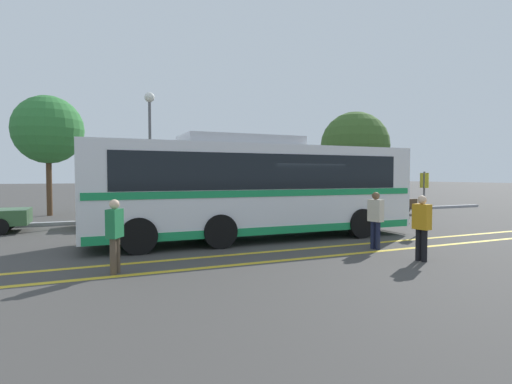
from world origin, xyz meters
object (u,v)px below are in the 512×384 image
object	(u,v)px
parked_car_3	(374,201)
pedestrian_0	(115,232)
street_lamp	(150,128)
pedestrian_2	(422,224)
parked_car_1	(132,209)
pedestrian_1	(376,217)
tree_1	(48,130)
bus_stop_sign	(424,194)
tree_0	(355,146)
transit_bus	(256,186)
parked_car_2	(271,204)

from	to	relation	value
parked_car_3	pedestrian_0	distance (m)	16.45
parked_car_3	street_lamp	size ratio (longest dim) A/B	0.72
pedestrian_2	parked_car_3	bearing A→B (deg)	-41.77
pedestrian_0	pedestrian_2	xyz separation A→B (m)	(7.06, -1.71, 0.01)
parked_car_1	pedestrian_1	bearing A→B (deg)	35.35
tree_1	parked_car_3	bearing A→B (deg)	-21.03
bus_stop_sign	tree_1	size ratio (longest dim) A/B	0.36
parked_car_1	pedestrian_1	xyz separation A→B (m)	(5.79, -8.47, 0.24)
parked_car_1	tree_0	xyz separation A→B (m)	(15.36, 4.98, 3.48)
bus_stop_sign	tree_0	world-z (taller)	tree_0
transit_bus	tree_0	xyz separation A→B (m)	(12.00, 10.39, 2.41)
parked_car_2	parked_car_3	size ratio (longest dim) A/B	0.97
bus_stop_sign	parked_car_3	bearing A→B (deg)	155.24
tree_0	tree_1	size ratio (longest dim) A/B	1.03
parked_car_2	tree_1	size ratio (longest dim) A/B	0.69
transit_bus	tree_1	distance (m)	13.78
parked_car_1	pedestrian_2	size ratio (longest dim) A/B	2.69
street_lamp	tree_0	xyz separation A→B (m)	(14.20, 2.39, -0.30)
pedestrian_0	pedestrian_1	bearing A→B (deg)	-58.60
pedestrian_1	pedestrian_0	bearing A→B (deg)	77.92
pedestrian_2	tree_1	world-z (taller)	tree_1
parked_car_3	bus_stop_sign	size ratio (longest dim) A/B	1.97
pedestrian_1	tree_1	xyz separation A→B (m)	(-9.33, 14.67, 3.60)
parked_car_2	pedestrian_2	bearing A→B (deg)	175.38
pedestrian_1	tree_1	size ratio (longest dim) A/B	0.26
pedestrian_0	tree_1	xyz separation A→B (m)	(-2.22, 14.71, 3.62)
parked_car_3	parked_car_2	bearing A→B (deg)	92.03
pedestrian_0	pedestrian_2	size ratio (longest dim) A/B	0.99
parked_car_1	pedestrian_2	distance (m)	11.72
parked_car_3	pedestrian_2	bearing A→B (deg)	149.19
pedestrian_2	street_lamp	world-z (taller)	street_lamp
tree_1	pedestrian_0	bearing A→B (deg)	-81.41
parked_car_2	transit_bus	bearing A→B (deg)	149.75
tree_1	bus_stop_sign	bearing A→B (deg)	-43.44
parked_car_2	pedestrian_2	distance (m)	10.39
parked_car_1	tree_1	distance (m)	8.11
transit_bus	tree_1	world-z (taller)	tree_1
parked_car_1	tree_1	size ratio (longest dim) A/B	0.69
parked_car_1	tree_0	distance (m)	16.52
pedestrian_0	pedestrian_1	size ratio (longest dim) A/B	0.98
bus_stop_sign	street_lamp	size ratio (longest dim) A/B	0.37
tree_1	street_lamp	bearing A→B (deg)	-37.52
parked_car_1	pedestrian_2	xyz separation A→B (m)	(5.74, -10.22, 0.23)
parked_car_2	parked_car_1	bearing A→B (deg)	91.43
parked_car_3	bus_stop_sign	xyz separation A→B (m)	(-3.02, -6.34, 0.74)
tree_0	parked_car_3	bearing A→B (deg)	-116.66
pedestrian_1	parked_car_2	bearing A→B (deg)	-17.91
pedestrian_2	tree_1	distance (m)	19.20
parked_car_1	tree_0	bearing A→B (deg)	108.97
parked_car_3	bus_stop_sign	distance (m)	7.06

